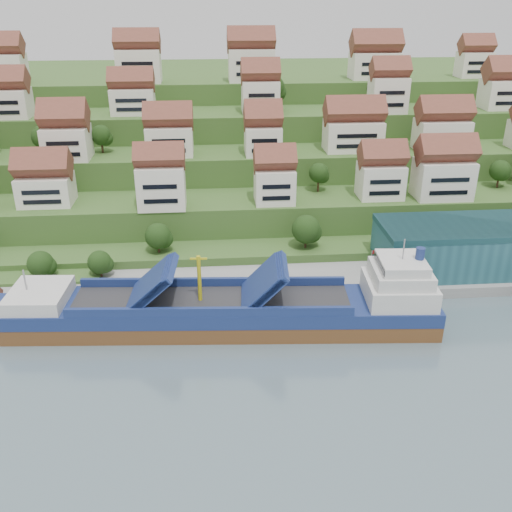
{
  "coord_description": "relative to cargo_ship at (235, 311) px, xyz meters",
  "views": [
    {
      "loc": [
        -12.34,
        -87.17,
        55.19
      ],
      "look_at": [
        -4.02,
        14.0,
        8.0
      ],
      "focal_mm": 40.0,
      "sensor_mm": 36.0,
      "label": 1
    }
  ],
  "objects": [
    {
      "name": "ground",
      "position": [
        8.91,
        -1.17,
        -3.23
      ],
      "size": [
        300.0,
        300.0,
        0.0
      ],
      "primitive_type": "plane",
      "color": "slate",
      "rests_on": "ground"
    },
    {
      "name": "quay",
      "position": [
        28.91,
        13.83,
        -2.13
      ],
      "size": [
        180.0,
        14.0,
        2.2
      ],
      "primitive_type": "cube",
      "color": "gray",
      "rests_on": "ground"
    },
    {
      "name": "hillside",
      "position": [
        8.91,
        102.38,
        7.43
      ],
      "size": [
        260.0,
        128.0,
        31.0
      ],
      "color": "#2D4C1E",
      "rests_on": "ground"
    },
    {
      "name": "hillside_village",
      "position": [
        10.61,
        59.52,
        21.16
      ],
      "size": [
        156.12,
        62.54,
        29.24
      ],
      "color": "white",
      "rests_on": "ground"
    },
    {
      "name": "hillside_trees",
      "position": [
        -1.64,
        42.28,
        12.99
      ],
      "size": [
        140.86,
        62.25,
        31.68
      ],
      "color": "#213F15",
      "rests_on": "ground"
    },
    {
      "name": "flagpole",
      "position": [
        27.02,
        8.83,
        3.65
      ],
      "size": [
        1.28,
        0.16,
        8.0
      ],
      "color": "gray",
      "rests_on": "quay"
    },
    {
      "name": "cargo_ship",
      "position": [
        0.0,
        0.0,
        0.0
      ],
      "size": [
        76.76,
        16.94,
        16.86
      ],
      "rotation": [
        0.0,
        0.0,
        -0.07
      ],
      "color": "brown",
      "rests_on": "ground"
    }
  ]
}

